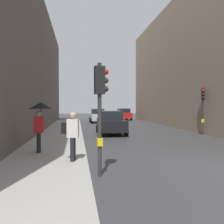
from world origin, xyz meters
name	(u,v)px	position (x,y,z in m)	size (l,w,h in m)	color
ground_plane	(219,167)	(0.00, 0.00, 0.00)	(120.00, 120.00, 0.00)	#38383A
sidewalk_kerb	(56,142)	(-6.11, 6.00, 0.08)	(3.09, 40.00, 0.16)	#A8A5A0
traffic_light_mid_street	(203,102)	(4.26, 8.54, 2.44)	(0.35, 0.45, 3.53)	#2D2D2D
traffic_light_near_left	(100,98)	(-4.24, -0.49, 2.37)	(0.44, 0.27, 3.44)	#2D2D2D
car_dark_suv	(111,123)	(-2.39, 10.11, 0.88)	(2.03, 4.20, 1.76)	black
car_silver_hatchback	(98,116)	(-2.30, 22.86, 0.88)	(2.05, 4.22, 1.76)	#BCBCC1
car_red_sedan	(123,114)	(2.14, 27.99, 0.88)	(2.18, 4.28, 1.76)	red
pedestrian_with_umbrella	(40,113)	(-6.50, 2.76, 1.84)	(1.00, 1.00, 2.14)	black
pedestrian_with_black_backpack	(72,133)	(-5.14, 0.97, 1.16)	(0.64, 0.39, 1.77)	black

